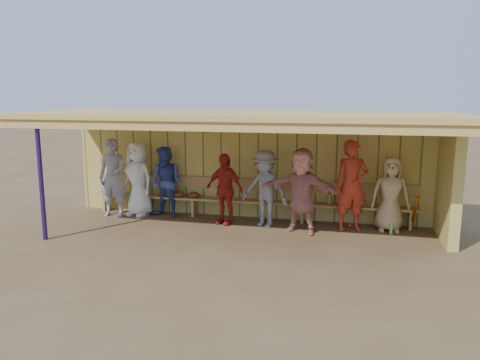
% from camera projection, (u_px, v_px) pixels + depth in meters
% --- Properties ---
extents(ground, '(90.00, 90.00, 0.00)m').
position_uv_depth(ground, '(236.00, 232.00, 9.91)').
color(ground, brown).
rests_on(ground, ground).
extents(player_a, '(0.71, 0.50, 1.85)m').
position_uv_depth(player_a, '(113.00, 178.00, 11.04)').
color(player_a, gray).
rests_on(player_a, ground).
extents(player_b, '(1.01, 0.84, 1.77)m').
position_uv_depth(player_b, '(138.00, 179.00, 11.11)').
color(player_b, white).
rests_on(player_b, ground).
extents(player_c, '(0.93, 0.79, 1.67)m').
position_uv_depth(player_c, '(166.00, 182.00, 10.95)').
color(player_c, '#354594').
rests_on(player_c, ground).
extents(player_d, '(1.01, 0.68, 1.59)m').
position_uv_depth(player_d, '(224.00, 189.00, 10.38)').
color(player_d, '#AD231B').
rests_on(player_d, ground).
extents(player_e, '(1.22, 0.92, 1.68)m').
position_uv_depth(player_e, '(265.00, 189.00, 10.18)').
color(player_e, gray).
rests_on(player_e, ground).
extents(player_f, '(1.74, 0.95, 1.79)m').
position_uv_depth(player_f, '(301.00, 191.00, 9.70)').
color(player_f, tan).
rests_on(player_f, ground).
extents(player_g, '(0.80, 0.64, 1.93)m').
position_uv_depth(player_g, '(352.00, 186.00, 9.86)').
color(player_g, '#B2321C').
rests_on(player_g, ground).
extents(player_h, '(0.80, 0.53, 1.60)m').
position_uv_depth(player_h, '(391.00, 194.00, 9.83)').
color(player_h, tan).
rests_on(player_h, ground).
extents(dugout_structure, '(8.80, 3.20, 2.50)m').
position_uv_depth(dugout_structure, '(261.00, 149.00, 10.17)').
color(dugout_structure, tan).
rests_on(dugout_structure, ground).
extents(bench, '(7.60, 0.34, 0.93)m').
position_uv_depth(bench, '(247.00, 196.00, 10.88)').
color(bench, tan).
rests_on(bench, ground).
extents(dugout_equipment, '(5.74, 0.62, 0.80)m').
position_uv_depth(dugout_equipment, '(219.00, 198.00, 10.91)').
color(dugout_equipment, orange).
rests_on(dugout_equipment, ground).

